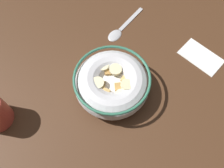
{
  "coord_description": "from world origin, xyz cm",
  "views": [
    {
      "loc": [
        -16.78,
        16.76,
        50.96
      ],
      "look_at": [
        0.0,
        0.0,
        3.0
      ],
      "focal_mm": 39.12,
      "sensor_mm": 36.0,
      "label": 1
    }
  ],
  "objects": [
    {
      "name": "ground_plane",
      "position": [
        0.0,
        0.0,
        -1.0
      ],
      "size": [
        121.01,
        121.01,
        2.0
      ],
      "primitive_type": "cube",
      "color": "#472B19"
    },
    {
      "name": "cereal_bowl",
      "position": [
        0.0,
        0.02,
        3.28
      ],
      "size": [
        16.58,
        16.58,
        6.11
      ],
      "color": "silver",
      "rests_on": "ground_plane"
    },
    {
      "name": "spoon",
      "position": [
        10.62,
        -13.23,
        0.34
      ],
      "size": [
        3.47,
        14.09,
        0.8
      ],
      "color": "#B7B7BC",
      "rests_on": "ground_plane"
    },
    {
      "name": "folded_napkin",
      "position": [
        -9.2,
        -21.84,
        0.15
      ],
      "size": [
        10.34,
        6.39,
        0.3
      ],
      "primitive_type": "cube",
      "rotation": [
        0.0,
        0.0,
        0.03
      ],
      "color": "white",
      "rests_on": "ground_plane"
    }
  ]
}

